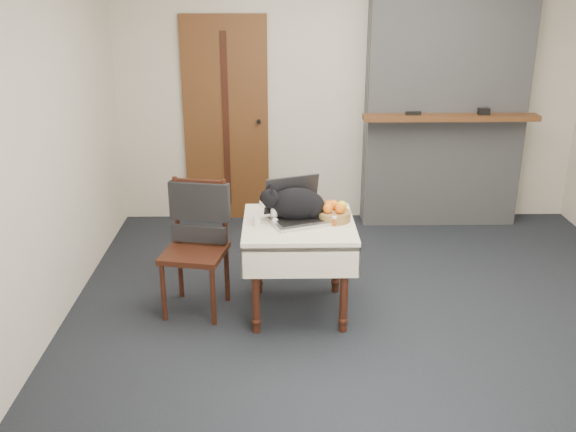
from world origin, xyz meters
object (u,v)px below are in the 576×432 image
pill_bottle (334,221)px  door (226,121)px  laptop (297,210)px  fruit_basket (334,213)px  cat (297,204)px  cream_jar (257,220)px  side_table (299,237)px  chair (197,228)px

pill_bottle → door: bearing=113.2°
door → laptop: (0.63, -1.94, -0.23)m
pill_bottle → fruit_basket: (0.01, 0.12, 0.02)m
laptop → cat: (0.00, -0.00, 0.04)m
laptop → fruit_basket: laptop is taller
cream_jar → pill_bottle: bearing=-3.4°
door → cream_jar: 2.08m
side_table → chair: chair is taller
door → cat: (0.63, -1.94, -0.18)m
cat → cream_jar: size_ratio=8.91×
cat → pill_bottle: 0.29m
door → fruit_basket: door is taller
laptop → cream_jar: 0.30m
side_table → chair: bearing=170.7°
door → cream_jar: door is taller
laptop → cream_jar: bearing=177.8°
pill_bottle → fruit_basket: 0.12m
cat → chair: bearing=163.4°
cat → cream_jar: bearing=-172.6°
pill_bottle → chair: (-0.97, 0.20, -0.12)m
side_table → laptop: bearing=105.8°
door → fruit_basket: (0.89, -1.95, -0.25)m
cream_jar → pill_bottle: (0.53, -0.03, 0.00)m
side_table → chair: size_ratio=0.81×
side_table → cream_jar: bearing=-170.8°
laptop → cream_jar: laptop is taller
side_table → cream_jar: size_ratio=12.24×
chair → cat: bearing=5.2°
cream_jar → side_table: bearing=9.2°
fruit_basket → laptop: bearing=177.7°
fruit_basket → chair: bearing=175.1°
door → chair: size_ratio=2.08×
cat → door: bearing=97.4°
laptop → cream_jar: size_ratio=7.78×
cat → chair: size_ratio=0.59×
door → cat: bearing=-72.0°
fruit_basket → chair: size_ratio=0.24×
pill_bottle → cat: bearing=154.0°
door → chair: 1.91m
door → laptop: size_ratio=4.03×
cream_jar → fruit_basket: fruit_basket is taller
side_table → cat: size_ratio=1.37×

